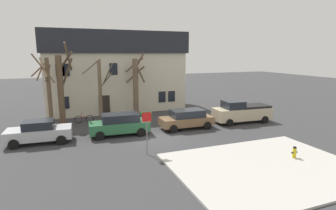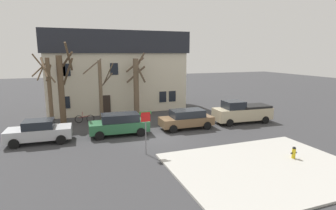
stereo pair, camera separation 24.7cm
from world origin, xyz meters
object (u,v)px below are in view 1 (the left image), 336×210
object	(u,v)px
building_main	(115,70)
tree_bare_mid	(60,85)
street_sign_pole	(147,125)
car_green_wagon	(120,124)
fire_hydrant	(294,152)
tree_bare_end	(136,85)
pickup_truck_beige	(242,112)
car_brown_wagon	(187,119)
bicycle_leaning	(84,119)
tree_bare_far	(100,88)
car_silver_sedan	(39,132)
tree_bare_near	(48,90)

from	to	relation	value
building_main	tree_bare_mid	size ratio (longest dim) A/B	2.09
building_main	street_sign_pole	xyz separation A→B (m)	(-0.86, -15.67, -2.49)
car_green_wagon	fire_hydrant	bearing A→B (deg)	-44.73
tree_bare_end	fire_hydrant	world-z (taller)	tree_bare_end
pickup_truck_beige	tree_bare_end	bearing A→B (deg)	144.62
tree_bare_mid	street_sign_pole	size ratio (longest dim) A/B	2.63
building_main	car_brown_wagon	distance (m)	12.30
car_green_wagon	bicycle_leaning	world-z (taller)	car_green_wagon
building_main	tree_bare_mid	xyz separation A→B (m)	(-5.88, -5.54, -0.88)
fire_hydrant	pickup_truck_beige	bearing A→B (deg)	74.07
tree_bare_far	bicycle_leaning	distance (m)	3.25
building_main	tree_bare_far	bearing A→B (deg)	-113.71
tree_bare_far	bicycle_leaning	size ratio (longest dim) A/B	3.36
building_main	tree_bare_mid	distance (m)	8.13
pickup_truck_beige	fire_hydrant	distance (m)	9.10
car_silver_sedan	tree_bare_end	bearing A→B (deg)	33.54
car_silver_sedan	pickup_truck_beige	distance (m)	17.20
tree_bare_mid	street_sign_pole	xyz separation A→B (m)	(5.03, -10.13, -1.60)
tree_bare_near	street_sign_pole	distance (m)	11.37
building_main	tree_bare_mid	world-z (taller)	building_main
street_sign_pole	tree_bare_mid	bearing A→B (deg)	116.38
building_main	tree_bare_end	distance (m)	5.23
tree_bare_mid	street_sign_pole	bearing A→B (deg)	-63.62
pickup_truck_beige	car_brown_wagon	bearing A→B (deg)	-179.50
tree_bare_end	bicycle_leaning	xyz separation A→B (m)	(-5.26, -0.95, -2.86)
tree_bare_near	car_brown_wagon	distance (m)	12.25
pickup_truck_beige	tree_bare_far	bearing A→B (deg)	155.05
car_silver_sedan	car_brown_wagon	size ratio (longest dim) A/B	0.99
tree_bare_end	fire_hydrant	bearing A→B (deg)	-67.82
car_silver_sedan	bicycle_leaning	size ratio (longest dim) A/B	2.58
pickup_truck_beige	car_green_wagon	bearing A→B (deg)	179.45
pickup_truck_beige	fire_hydrant	xyz separation A→B (m)	(-2.49, -8.74, -0.51)
car_green_wagon	pickup_truck_beige	bearing A→B (deg)	-0.55
tree_bare_mid	bicycle_leaning	bearing A→B (deg)	-10.62
car_brown_wagon	tree_bare_far	bearing A→B (deg)	138.56
car_brown_wagon	pickup_truck_beige	xyz separation A→B (m)	(5.67, 0.05, 0.15)
pickup_truck_beige	fire_hydrant	bearing A→B (deg)	-105.93
tree_bare_near	bicycle_leaning	distance (m)	4.06
car_silver_sedan	fire_hydrant	distance (m)	17.26
tree_bare_near	fire_hydrant	size ratio (longest dim) A/B	8.68
tree_bare_mid	fire_hydrant	distance (m)	19.58
tree_bare_mid	pickup_truck_beige	world-z (taller)	tree_bare_mid
car_brown_wagon	fire_hydrant	size ratio (longest dim) A/B	6.22
street_sign_pole	tree_bare_end	bearing A→B (deg)	78.99
tree_bare_far	street_sign_pole	world-z (taller)	tree_bare_far
car_silver_sedan	fire_hydrant	size ratio (longest dim) A/B	6.13
tree_bare_near	pickup_truck_beige	distance (m)	17.47
tree_bare_end	car_brown_wagon	xyz separation A→B (m)	(2.85, -6.10, -2.37)
car_silver_sedan	bicycle_leaning	world-z (taller)	car_silver_sedan
street_sign_pole	tree_bare_near	bearing A→B (deg)	122.12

